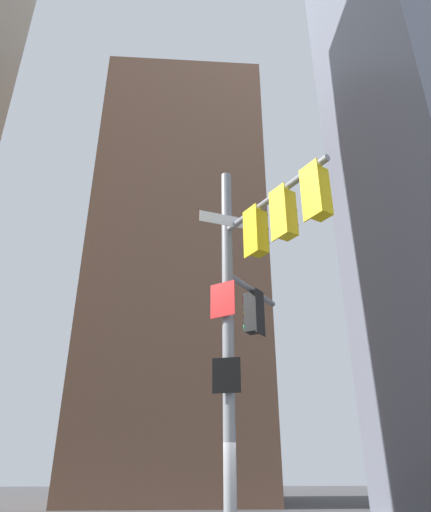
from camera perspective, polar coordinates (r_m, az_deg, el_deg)
The scene contains 2 objects.
building_mid_block at distance 38.52m, azimuth -4.64°, elevation -1.77°, with size 13.15×13.15×34.74m, color brown.
signal_pole_assembly at distance 9.83m, azimuth 4.53°, elevation -5.10°, with size 2.41×5.07×8.92m.
Camera 1 is at (-0.92, -9.65, 2.01)m, focal length 31.75 mm.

